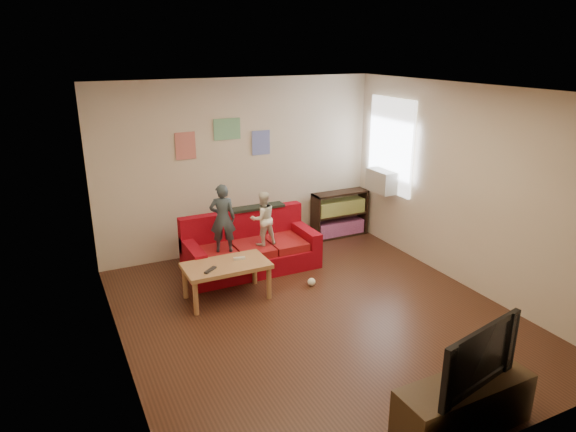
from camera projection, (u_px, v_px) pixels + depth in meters
name	position (u px, v px, depth m)	size (l,w,h in m)	color
room_shell	(319.00, 211.00, 5.86)	(4.52, 5.02, 2.72)	#452518
sofa	(250.00, 250.00, 7.57)	(1.92, 0.88, 0.84)	maroon
child_a	(223.00, 218.00, 7.05)	(0.35, 0.23, 0.97)	#2F3941
child_b	(263.00, 218.00, 7.33)	(0.39, 0.30, 0.79)	white
coffee_table	(226.00, 269.00, 6.60)	(1.09, 0.60, 0.49)	#B47D4D
remote	(210.00, 270.00, 6.37)	(0.21, 0.05, 0.02)	black
game_controller	(239.00, 258.00, 6.70)	(0.15, 0.04, 0.03)	beige
bookshelf	(339.00, 216.00, 8.82)	(0.98, 0.29, 0.79)	black
window	(391.00, 146.00, 8.10)	(0.04, 1.08, 1.48)	white
ac_unit	(382.00, 181.00, 8.23)	(0.28, 0.55, 0.35)	#B7B2A3
artwork_left	(185.00, 146.00, 7.50)	(0.30, 0.01, 0.40)	#D87266
artwork_center	(227.00, 129.00, 7.71)	(0.42, 0.01, 0.32)	#72B27F
artwork_right	(261.00, 143.00, 8.01)	(0.30, 0.01, 0.38)	#727FCC
file_box	(304.00, 255.00, 7.74)	(0.41, 0.31, 0.28)	beige
tv_stand	(463.00, 406.00, 4.37)	(1.25, 0.42, 0.47)	#412E19
television	(470.00, 353.00, 4.21)	(1.00, 0.13, 0.57)	black
tissue	(312.00, 282.00, 7.06)	(0.11, 0.11, 0.11)	white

